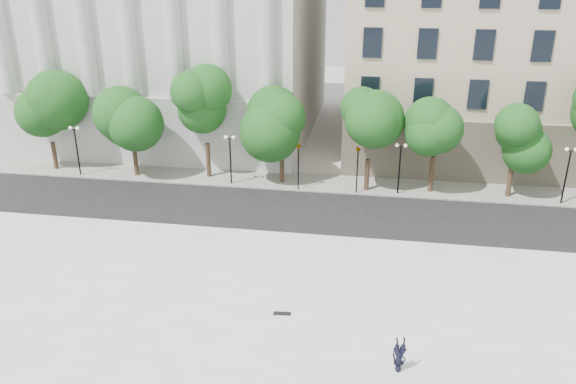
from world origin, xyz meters
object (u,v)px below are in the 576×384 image
(traffic_light_east, at_px, (358,147))
(skateboard, at_px, (282,313))
(traffic_light_west, at_px, (298,145))
(person_lying, at_px, (398,366))

(traffic_light_east, bearing_deg, skateboard, -99.05)
(traffic_light_west, bearing_deg, person_lying, -70.66)
(traffic_light_east, bearing_deg, traffic_light_west, 180.00)
(traffic_light_east, xyz_separation_m, skateboard, (-2.73, -17.14, -3.16))
(traffic_light_east, relative_size, skateboard, 5.03)
(traffic_light_west, relative_size, person_lying, 2.57)
(traffic_light_east, height_order, skateboard, traffic_light_east)
(traffic_light_east, distance_m, skateboard, 17.64)
(traffic_light_west, distance_m, person_lying, 21.78)
(traffic_light_west, height_order, person_lying, traffic_light_west)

